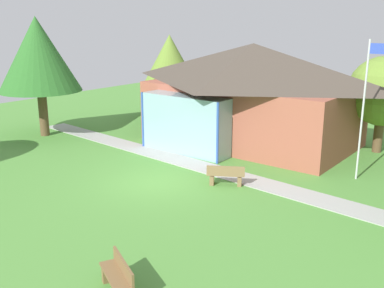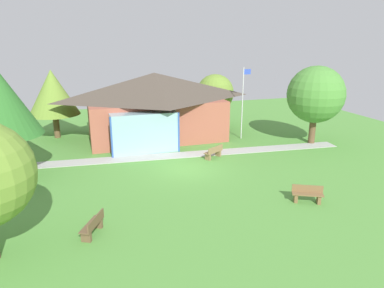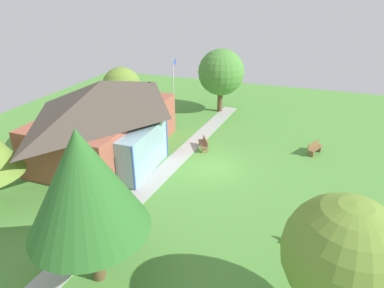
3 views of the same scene
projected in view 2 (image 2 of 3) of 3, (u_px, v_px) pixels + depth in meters
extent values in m
plane|color=#54933D|center=(187.00, 169.00, 22.09)|extent=(44.00, 44.00, 0.00)
cube|color=#A35642|center=(155.00, 118.00, 28.65)|extent=(10.37, 6.12, 3.17)
pyramid|color=#4C4238|center=(155.00, 86.00, 27.90)|extent=(11.37, 7.12, 2.06)
cube|color=#8CB2BF|center=(144.00, 133.00, 24.90)|extent=(4.67, 1.20, 2.85)
cylinder|color=#3359B2|center=(111.00, 138.00, 23.68)|extent=(0.12, 0.12, 2.85)
cylinder|color=#3359B2|center=(179.00, 132.00, 25.02)|extent=(0.12, 0.12, 2.85)
cube|color=#ADADA8|center=(176.00, 155.00, 24.56)|extent=(24.23, 3.21, 0.03)
cylinder|color=silver|center=(242.00, 104.00, 27.95)|extent=(0.08, 0.08, 5.66)
cube|color=blue|center=(247.00, 72.00, 27.33)|extent=(0.60, 0.02, 0.40)
cube|color=olive|center=(213.00, 152.00, 23.96)|extent=(1.52, 1.14, 0.06)
cube|color=olive|center=(208.00, 157.00, 23.64)|extent=(0.34, 0.43, 0.39)
cube|color=olive|center=(218.00, 153.00, 24.42)|extent=(0.34, 0.43, 0.39)
cube|color=olive|center=(215.00, 149.00, 23.77)|extent=(1.33, 0.81, 0.36)
cube|color=brown|center=(92.00, 225.00, 14.59)|extent=(1.07, 1.54, 0.06)
cube|color=brown|center=(86.00, 237.00, 14.15)|extent=(0.43, 0.32, 0.39)
cube|color=brown|center=(98.00, 223.00, 15.19)|extent=(0.43, 0.32, 0.39)
cube|color=brown|center=(96.00, 220.00, 14.50)|extent=(0.73, 1.36, 0.36)
cube|color=brown|center=(308.00, 194.00, 17.44)|extent=(1.54, 1.06, 0.06)
cube|color=brown|center=(319.00, 200.00, 17.43)|extent=(0.32, 0.43, 0.39)
cube|color=brown|center=(296.00, 198.00, 17.60)|extent=(0.32, 0.43, 0.39)
cube|color=brown|center=(307.00, 189.00, 17.56)|extent=(1.37, 0.72, 0.36)
cylinder|color=brown|center=(6.00, 156.00, 20.40)|extent=(0.50, 0.50, 2.55)
cylinder|color=brown|center=(312.00, 129.00, 27.19)|extent=(0.49, 0.49, 2.18)
sphere|color=#4C8C38|center=(316.00, 94.00, 26.42)|extent=(4.25, 4.25, 4.25)
cylinder|color=brown|center=(215.00, 116.00, 32.59)|extent=(0.45, 0.45, 1.79)
sphere|color=olive|center=(215.00, 93.00, 31.97)|extent=(3.36, 3.36, 3.36)
cylinder|color=brown|center=(56.00, 126.00, 28.77)|extent=(0.48, 0.48, 1.91)
cone|color=olive|center=(53.00, 92.00, 27.98)|extent=(3.96, 3.96, 3.56)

